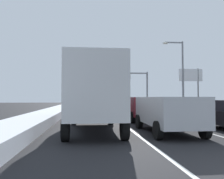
% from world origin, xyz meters
% --- Properties ---
extents(ground_plane, '(120.00, 120.00, 0.00)m').
position_xyz_m(ground_plane, '(0.00, 14.51, 0.00)').
color(ground_plane, black).
extents(lane_stripe_between_right_lane_and_center_lane, '(0.14, 39.89, 0.01)m').
position_xyz_m(lane_stripe_between_right_lane_and_center_lane, '(1.70, 18.13, 0.00)').
color(lane_stripe_between_right_lane_and_center_lane, silver).
rests_on(lane_stripe_between_right_lane_and_center_lane, ground).
extents(lane_stripe_between_center_lane_and_left_lane, '(0.14, 39.89, 0.01)m').
position_xyz_m(lane_stripe_between_center_lane_and_left_lane, '(-1.70, 18.13, 0.00)').
color(lane_stripe_between_center_lane_and_left_lane, silver).
rests_on(lane_stripe_between_center_lane_and_left_lane, ground).
extents(snow_bank_right_shoulder, '(1.33, 39.89, 0.76)m').
position_xyz_m(snow_bank_right_shoulder, '(7.00, 18.13, 0.38)').
color(snow_bank_right_shoulder, white).
rests_on(snow_bank_right_shoulder, ground).
extents(snow_bank_left_shoulder, '(2.15, 39.89, 0.56)m').
position_xyz_m(snow_bank_left_shoulder, '(-7.00, 18.13, 0.28)').
color(snow_bank_left_shoulder, white).
rests_on(snow_bank_left_shoulder, ground).
extents(sedan_tan_right_lane_second, '(2.00, 4.50, 1.51)m').
position_xyz_m(sedan_tan_right_lane_second, '(3.17, 13.46, 0.76)').
color(sedan_tan_right_lane_second, '#937F60').
rests_on(sedan_tan_right_lane_second, ground).
extents(sedan_navy_right_lane_third, '(2.00, 4.50, 1.51)m').
position_xyz_m(sedan_navy_right_lane_third, '(3.36, 20.05, 0.76)').
color(sedan_navy_right_lane_third, navy).
rests_on(sedan_navy_right_lane_third, ground).
extents(suv_silver_center_lane_nearest, '(2.16, 4.90, 1.67)m').
position_xyz_m(suv_silver_center_lane_nearest, '(-0.21, 6.33, 1.02)').
color(suv_silver_center_lane_nearest, '#B7BABF').
rests_on(suv_silver_center_lane_nearest, ground).
extents(suv_maroon_center_lane_second, '(2.16, 4.90, 1.67)m').
position_xyz_m(suv_maroon_center_lane_second, '(-0.07, 12.26, 1.02)').
color(suv_maroon_center_lane_second, maroon).
rests_on(suv_maroon_center_lane_second, ground).
extents(sedan_gray_center_lane_third, '(2.00, 4.50, 1.51)m').
position_xyz_m(sedan_gray_center_lane_third, '(0.16, 18.03, 0.76)').
color(sedan_gray_center_lane_third, slate).
rests_on(sedan_gray_center_lane_third, ground).
extents(box_truck_left_lane_nearest, '(2.53, 7.20, 3.36)m').
position_xyz_m(box_truck_left_lane_nearest, '(-3.59, 7.14, 1.90)').
color(box_truck_left_lane_nearest, '#38383D').
rests_on(box_truck_left_lane_nearest, ground).
extents(sedan_red_left_lane_second, '(2.00, 4.50, 1.51)m').
position_xyz_m(sedan_red_left_lane_second, '(-3.33, 15.91, 0.76)').
color(sedan_red_left_lane_second, maroon).
rests_on(sedan_red_left_lane_second, ground).
extents(suv_white_left_lane_third, '(2.16, 4.90, 1.67)m').
position_xyz_m(suv_white_left_lane_third, '(-3.54, 22.55, 1.02)').
color(suv_white_left_lane_third, silver).
rests_on(suv_white_left_lane_third, ground).
extents(traffic_light_gantry, '(10.94, 0.47, 6.20)m').
position_xyz_m(traffic_light_gantry, '(2.77, 36.25, 4.74)').
color(traffic_light_gantry, slate).
rests_on(traffic_light_gantry, ground).
extents(street_lamp_right_mid, '(2.66, 0.36, 8.62)m').
position_xyz_m(street_lamp_right_mid, '(7.48, 23.57, 5.13)').
color(street_lamp_right_mid, gray).
rests_on(street_lamp_right_mid, ground).
extents(roadside_sign_right, '(3.20, 0.16, 5.50)m').
position_xyz_m(roadside_sign_right, '(9.61, 25.24, 4.02)').
color(roadside_sign_right, '#59595B').
rests_on(roadside_sign_right, ground).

